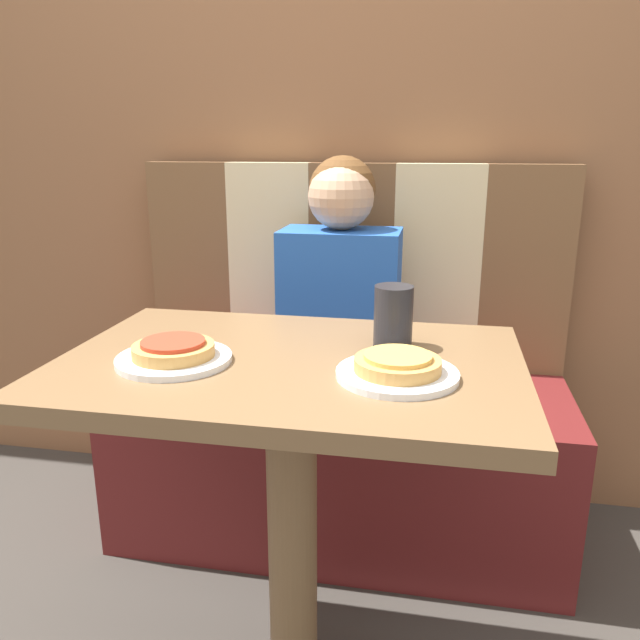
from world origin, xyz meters
The scene contains 10 objects.
wall_back centered at (0.00, 0.91, 1.30)m, with size 7.00×0.05×2.60m.
booth_seat centered at (0.00, 0.59, 0.24)m, with size 1.29×0.52×0.47m.
booth_backrest centered at (0.00, 0.82, 0.78)m, with size 1.29×0.07×0.61m.
dining_table centered at (0.00, 0.00, 0.63)m, with size 0.86×0.58×0.76m.
person centered at (0.00, 0.60, 0.79)m, with size 0.32×0.21×0.64m.
plate_left centered at (-0.20, -0.06, 0.77)m, with size 0.21×0.21×0.01m.
plate_right centered at (0.20, -0.06, 0.77)m, with size 0.21×0.21×0.01m.
pizza_left centered at (-0.20, -0.06, 0.79)m, with size 0.15×0.15×0.03m.
pizza_right centered at (0.20, -0.06, 0.79)m, with size 0.15×0.15×0.03m.
drinking_cup centered at (0.18, 0.11, 0.82)m, with size 0.08×0.08×0.12m.
Camera 1 is at (0.26, -1.06, 1.15)m, focal length 35.00 mm.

